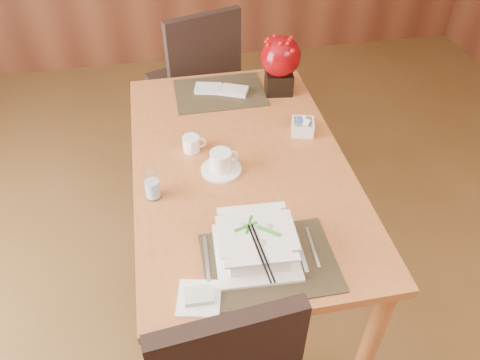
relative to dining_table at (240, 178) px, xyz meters
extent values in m
cube|color=#B86933|center=(0.00, 0.00, 0.08)|extent=(0.90, 1.50, 0.04)
cylinder|color=#B86933|center=(-0.39, 0.69, -0.30)|extent=(0.07, 0.07, 0.71)
cylinder|color=#B86933|center=(0.39, -0.69, -0.30)|extent=(0.07, 0.07, 0.71)
cylinder|color=#B86933|center=(0.39, 0.69, -0.30)|extent=(0.07, 0.07, 0.71)
cube|color=black|center=(0.00, -0.55, 0.10)|extent=(0.45, 0.33, 0.01)
cube|color=black|center=(0.00, 0.55, 0.10)|extent=(0.45, 0.33, 0.01)
cube|color=white|center=(-0.04, -0.51, 0.10)|extent=(0.30, 0.30, 0.01)
cube|color=white|center=(-0.04, -0.51, 0.16)|extent=(0.21, 0.21, 0.10)
cylinder|color=#DAD475|center=(-0.04, -0.51, 0.16)|extent=(0.18, 0.18, 0.08)
cylinder|color=white|center=(-0.09, -0.05, 0.10)|extent=(0.17, 0.17, 0.01)
cylinder|color=white|center=(-0.09, -0.05, 0.15)|extent=(0.11, 0.11, 0.08)
cylinder|color=black|center=(-0.09, -0.05, 0.19)|extent=(0.08, 0.08, 0.01)
cylinder|color=silver|center=(-0.37, -0.15, 0.17)|extent=(0.08, 0.08, 0.14)
cube|color=white|center=(0.32, 0.15, 0.13)|extent=(0.12, 0.12, 0.06)
cube|color=black|center=(0.30, 0.51, 0.15)|extent=(0.15, 0.15, 0.11)
sphere|color=maroon|center=(0.30, 0.51, 0.29)|extent=(0.20, 0.20, 0.20)
cube|color=white|center=(-0.25, -0.65, 0.10)|extent=(0.16, 0.16, 0.01)
cube|color=black|center=(-0.10, 1.13, -0.18)|extent=(0.59, 0.59, 0.06)
cube|color=black|center=(-0.03, 0.93, 0.10)|extent=(0.44, 0.19, 0.51)
cylinder|color=black|center=(0.03, 1.38, -0.43)|extent=(0.04, 0.04, 0.44)
cylinder|color=black|center=(0.15, 1.01, -0.43)|extent=(0.04, 0.04, 0.44)
cylinder|color=black|center=(-0.34, 1.26, -0.43)|extent=(0.04, 0.04, 0.44)
cylinder|color=black|center=(-0.22, 0.89, -0.43)|extent=(0.04, 0.04, 0.44)
camera|label=1|loc=(-0.28, -1.50, 1.37)|focal=35.00mm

